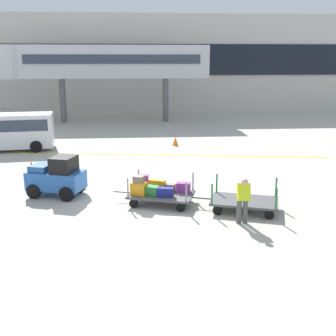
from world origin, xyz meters
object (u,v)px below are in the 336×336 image
safety_cone_near (175,141)px  safety_cone_far (32,167)px  baggage_handler (243,198)px  baggage_tug (57,177)px  shuttle_van (10,129)px  baggage_cart_middle (244,201)px  baggage_cart_lead (158,190)px

safety_cone_near → safety_cone_far: same height
baggage_handler → baggage_tug: bearing=152.4°
safety_cone_near → shuttle_van: bearing=-176.4°
safety_cone_near → baggage_cart_middle: bearing=-83.2°
baggage_cart_lead → safety_cone_near: bearing=81.2°
baggage_tug → baggage_handler: size_ratio=1.50×
baggage_handler → safety_cone_near: bearing=94.6°
baggage_handler → safety_cone_far: size_ratio=2.84×
safety_cone_near → baggage_cart_lead: bearing=-98.8°
baggage_cart_lead → baggage_cart_middle: 3.14m
baggage_cart_lead → shuttle_van: shuttle_van is taller
baggage_tug → safety_cone_far: 4.02m
baggage_cart_middle → safety_cone_near: baggage_cart_middle is taller
baggage_tug → safety_cone_near: size_ratio=4.25×
baggage_cart_lead → baggage_handler: bearing=-39.1°
baggage_tug → safety_cone_far: size_ratio=4.25×
safety_cone_far → baggage_cart_middle: bearing=-33.7°
baggage_cart_middle → safety_cone_far: bearing=146.3°
shuttle_van → safety_cone_near: shuttle_van is taller
baggage_cart_lead → safety_cone_far: baggage_cart_lead is taller
baggage_cart_lead → safety_cone_near: 10.61m
safety_cone_far → baggage_tug: bearing=-62.7°
baggage_cart_middle → baggage_handler: size_ratio=1.97×
baggage_tug → shuttle_van: shuttle_van is taller
baggage_tug → shuttle_van: bearing=115.8°
baggage_cart_lead → baggage_cart_middle: (2.98, -0.97, -0.16)m
baggage_cart_middle → shuttle_van: 15.46m
baggage_tug → baggage_cart_middle: (6.81, -2.20, -0.41)m
safety_cone_far → baggage_cart_lead: bearing=-40.2°
baggage_handler → safety_cone_far: (-8.29, 6.92, -0.59)m
baggage_cart_lead → baggage_handler: size_ratio=1.97×
baggage_handler → shuttle_van: bearing=131.5°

